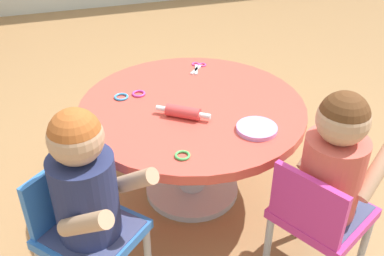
{
  "coord_description": "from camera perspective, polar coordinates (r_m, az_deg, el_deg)",
  "views": [
    {
      "loc": [
        -0.5,
        -1.57,
        1.43
      ],
      "look_at": [
        0.0,
        0.0,
        0.36
      ],
      "focal_mm": 41.81,
      "sensor_mm": 36.0,
      "label": 1
    }
  ],
  "objects": [
    {
      "name": "child_chair_left",
      "position": [
        1.62,
        -13.58,
        -12.39
      ],
      "size": [
        0.42,
        0.42,
        0.54
      ],
      "color": "#B7B7BC",
      "rests_on": "ground"
    },
    {
      "name": "cookie_cutter_2",
      "position": [
        1.59,
        -1.23,
        -3.51
      ],
      "size": [
        0.06,
        0.06,
        0.01
      ],
      "primitive_type": "torus",
      "color": "#4CB259",
      "rests_on": "craft_table"
    },
    {
      "name": "cookie_cutter_1",
      "position": [
        1.99,
        -6.82,
        4.38
      ],
      "size": [
        0.06,
        0.06,
        0.01
      ],
      "primitive_type": "torus",
      "color": "#D83FA5",
      "rests_on": "craft_table"
    },
    {
      "name": "seated_child_left",
      "position": [
        1.45,
        -13.58,
        -6.7
      ],
      "size": [
        0.43,
        0.44,
        0.51
      ],
      "color": "#3F4772",
      "rests_on": "ground"
    },
    {
      "name": "craft_table",
      "position": [
        1.96,
        0.0,
        0.43
      ],
      "size": [
        0.97,
        0.97,
        0.48
      ],
      "color": "silver",
      "rests_on": "ground"
    },
    {
      "name": "seated_child_right",
      "position": [
        1.57,
        17.75,
        -4.0
      ],
      "size": [
        0.43,
        0.4,
        0.51
      ],
      "color": "#3F4772",
      "rests_on": "ground"
    },
    {
      "name": "ground_plane",
      "position": [
        2.19,
        0.0,
        -7.94
      ],
      "size": [
        10.0,
        10.0,
        0.0
      ],
      "primitive_type": "plane",
      "color": "#9E7247"
    },
    {
      "name": "craft_scissors",
      "position": [
        2.23,
        0.74,
        7.83
      ],
      "size": [
        0.12,
        0.14,
        0.01
      ],
      "color": "silver",
      "rests_on": "craft_table"
    },
    {
      "name": "playdough_blob_0",
      "position": [
        1.75,
        8.26,
        -0.07
      ],
      "size": [
        0.16,
        0.16,
        0.02
      ],
      "primitive_type": "cylinder",
      "color": "#CC99E5",
      "rests_on": "craft_table"
    },
    {
      "name": "rolling_pin",
      "position": [
        1.8,
        -1.15,
        2.04
      ],
      "size": [
        0.2,
        0.15,
        0.05
      ],
      "color": "#D83F3F",
      "rests_on": "craft_table"
    },
    {
      "name": "child_chair_right",
      "position": [
        1.68,
        15.77,
        -10.79
      ],
      "size": [
        0.4,
        0.4,
        0.54
      ],
      "color": "#B7B7BC",
      "rests_on": "ground"
    },
    {
      "name": "cookie_cutter_0",
      "position": [
        1.98,
        -9.01,
        3.95
      ],
      "size": [
        0.06,
        0.06,
        0.01
      ],
      "primitive_type": "torus",
      "color": "#3F99D8",
      "rests_on": "craft_table"
    }
  ]
}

